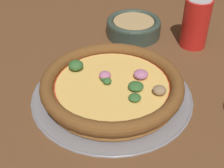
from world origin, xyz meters
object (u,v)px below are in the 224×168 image
Objects in this scene: pizza_tray at (112,94)px; bowl_near at (134,26)px; pizza at (112,85)px; beverage_can at (196,23)px.

bowl_near reaches higher than pizza_tray.
beverage_can reaches higher than pizza.
bowl_near is (0.09, -0.25, 0.02)m from pizza_tray.
bowl_near is at bearing -69.45° from pizza_tray.
pizza_tray is 0.27m from bowl_near.
pizza_tray is 0.30m from beverage_can.
pizza is (-0.00, -0.00, 0.02)m from pizza_tray.
beverage_can is (-0.06, -0.28, 0.04)m from pizza.
pizza_tray is 1.14× the size of pizza.
pizza_tray is at bearing 77.80° from beverage_can.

